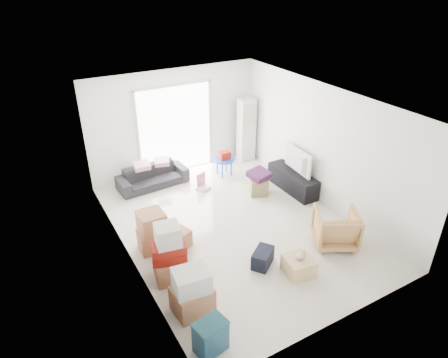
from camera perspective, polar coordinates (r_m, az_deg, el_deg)
room_shell at (r=7.83m, az=1.68°, el=1.52°), size 4.98×6.48×3.18m
sliding_door at (r=10.32m, az=-6.99°, el=7.48°), size 2.10×0.04×2.33m
ac_tower at (r=11.03m, az=3.20°, el=6.99°), size 0.45×0.30×1.75m
tv_console at (r=9.83m, az=9.77°, el=-0.26°), size 0.44×1.47×0.49m
television at (r=9.68m, az=9.92°, el=1.36°), size 0.68×1.07×0.13m
sofa at (r=10.00m, az=-10.20°, el=0.82°), size 1.76×0.60×0.68m
pillow_left at (r=9.77m, az=-11.76°, el=2.64°), size 0.42×0.34×0.13m
pillow_right at (r=9.90m, az=-8.94°, el=3.20°), size 0.38×0.34×0.11m
armchair at (r=8.08m, az=15.71°, el=-6.53°), size 1.05×1.04×0.81m
storage_bins at (r=6.03m, az=-1.93°, el=-21.56°), size 0.51×0.40×0.53m
box_stack_a at (r=6.48m, az=-4.60°, el=-15.82°), size 0.62×0.53×0.79m
box_stack_b at (r=7.03m, az=-7.80°, el=-10.79°), size 0.68×0.62×1.10m
box_stack_c at (r=7.78m, az=-10.17°, el=-7.40°), size 0.56×0.48×0.82m
loose_box at (r=7.89m, az=-6.70°, el=-8.49°), size 0.56×0.56×0.36m
duffel_bag at (r=7.46m, az=5.55°, el=-11.14°), size 0.57×0.52×0.31m
ottoman at (r=9.58m, az=4.97°, el=-1.01°), size 0.54×0.54×0.41m
blanket at (r=9.45m, az=5.04°, el=0.44°), size 0.51×0.51×0.14m
kids_table at (r=10.28m, az=0.03°, el=2.98°), size 0.54×0.54×0.67m
toy_walker at (r=9.81m, az=-3.09°, el=-0.80°), size 0.37×0.35×0.39m
wood_crate at (r=7.37m, az=10.62°, el=-12.11°), size 0.56×0.56×0.32m
plush_bunny at (r=7.25m, az=10.90°, el=-10.68°), size 0.25×0.15×0.12m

